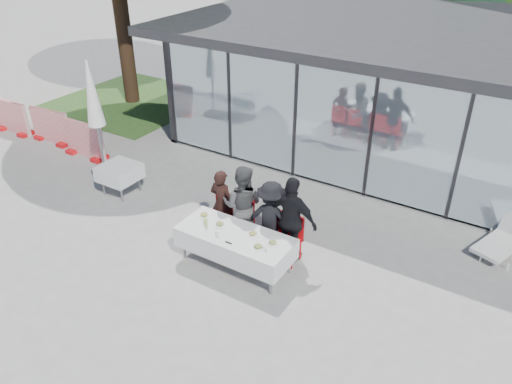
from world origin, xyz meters
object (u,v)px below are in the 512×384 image
diner_chair_d (291,236)px  plate_extra (258,247)px  diner_chair_b (242,219)px  plate_a (204,215)px  plate_d (273,243)px  diner_a (222,203)px  diner_chair_c (270,229)px  plate_c (253,234)px  diner_chair_a (222,212)px  dining_table (235,243)px  diner_d (292,220)px  market_umbrella (93,101)px  juice_bottle (206,222)px  plate_b (220,224)px  diner_b (242,205)px  diner_c (271,218)px  spare_table_left (120,173)px  folded_eyeglasses (229,243)px  lounger (505,238)px

diner_chair_d → plate_extra: 0.96m
diner_chair_b → plate_a: bearing=-133.4°
diner_chair_d → plate_d: size_ratio=3.92×
diner_a → diner_chair_b: diner_a is taller
diner_chair_c → plate_extra: bearing=-73.7°
plate_c → diner_chair_d: bearing=51.1°
diner_chair_a → plate_c: 1.33m
dining_table → diner_d: diner_d is taller
diner_chair_b → diner_a: bearing=179.0°
diner_chair_b → market_umbrella: market_umbrella is taller
juice_bottle → plate_extra: bearing=-3.4°
diner_chair_b → plate_b: 0.72m
plate_b → juice_bottle: bearing=-143.4°
plate_c → diner_chair_a: bearing=152.2°
diner_chair_a → diner_d: (1.64, 0.01, 0.37)m
diner_chair_c → juice_bottle: size_ratio=5.85×
diner_b → diner_c: 0.67m
spare_table_left → dining_table: bearing=-12.5°
spare_table_left → market_umbrella: 1.89m
diner_chair_d → juice_bottle: bearing=-149.6°
diner_chair_a → diner_chair_c: (1.18, 0.00, 0.00)m
folded_eyeglasses → market_umbrella: market_umbrella is taller
plate_b → folded_eyeglasses: 0.62m
plate_d → plate_extra: size_ratio=1.00×
spare_table_left → market_umbrella: size_ratio=0.29×
plate_extra → plate_c: bearing=134.4°
diner_chair_a → folded_eyeglasses: diner_chair_a is taller
diner_chair_d → juice_bottle: diner_chair_d is taller
diner_d → juice_bottle: bearing=32.3°
diner_chair_a → diner_chair_d: bearing=0.0°
diner_d → diner_c: bearing=1.6°
plate_d → plate_a: bearing=176.9°
diner_b → juice_bottle: (-0.29, -0.84, -0.04)m
juice_bottle → plate_d: bearing=7.2°
diner_chair_a → plate_c: bearing=-27.8°
diner_chair_d → lounger: bearing=36.3°
diner_d → folded_eyeglasses: bearing=57.4°
dining_table → plate_a: plate_a is taller
folded_eyeglasses → diner_chair_d: bearing=55.5°
plate_a → diner_d: bearing=19.1°
plate_d → juice_bottle: juice_bottle is taller
diner_c → diner_chair_c: bearing=80.0°
diner_d → folded_eyeglasses: (-0.73, -1.07, -0.15)m
diner_chair_c → plate_c: diner_chair_c is taller
plate_c → juice_bottle: bearing=-166.3°
diner_d → market_umbrella: bearing=-4.4°
plate_b → folded_eyeglasses: plate_b is taller
dining_table → diner_chair_b: (-0.33, 0.75, -0.00)m
plate_c → juice_bottle: (-0.93, -0.23, 0.06)m
plate_a → diner_chair_a: bearing=87.5°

